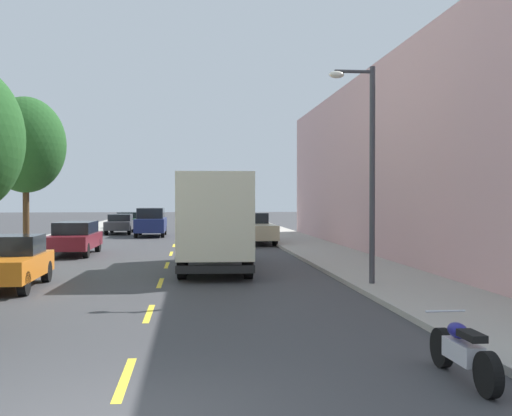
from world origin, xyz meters
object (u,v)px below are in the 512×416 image
at_px(parked_pickup_champagne, 254,229).
at_px(moving_navy_sedan, 151,222).
at_px(parked_sedan_charcoal, 120,223).
at_px(delivery_box_truck, 215,217).
at_px(street_tree_third, 26,145).
at_px(parked_sedan_silver, 227,218).
at_px(parked_sedan_forest, 128,220).
at_px(parked_hatchback_orange, 9,262).
at_px(street_lamp, 367,157).
at_px(parked_motorcycle, 463,352).
at_px(parked_wagon_burgundy, 75,237).

relative_size(parked_pickup_champagne, moving_navy_sedan, 1.12).
bearing_deg(parked_sedan_charcoal, delivery_box_truck, -75.67).
xyz_separation_m(street_tree_third, parked_pickup_champagne, (10.89, 6.55, -4.13)).
height_order(parked_sedan_silver, parked_sedan_forest, same).
distance_m(delivery_box_truck, parked_hatchback_orange, 7.29).
distance_m(street_lamp, parked_hatchback_orange, 10.66).
relative_size(parked_pickup_champagne, parked_hatchback_orange, 1.33).
relative_size(street_tree_third, parked_motorcycle, 3.40).
bearing_deg(parked_hatchback_orange, parked_motorcycle, -47.83).
distance_m(parked_sedan_silver, parked_motorcycle, 48.68).
bearing_deg(parked_wagon_burgundy, street_lamp, -48.56).
distance_m(street_tree_third, parked_hatchback_orange, 11.18).
bearing_deg(parked_sedan_silver, parked_wagon_burgundy, -106.99).
distance_m(street_lamp, parked_motorcycle, 9.58).
distance_m(parked_sedan_charcoal, moving_navy_sedan, 4.13).
height_order(delivery_box_truck, parked_sedan_silver, delivery_box_truck).
relative_size(delivery_box_truck, parked_sedan_forest, 1.75).
distance_m(parked_wagon_burgundy, parked_sedan_forest, 23.37).
xyz_separation_m(parked_pickup_champagne, parked_hatchback_orange, (-8.74, -16.69, -0.07)).
relative_size(parked_wagon_burgundy, moving_navy_sedan, 0.98).
xyz_separation_m(parked_pickup_champagne, parked_sedan_forest, (-8.86, 17.31, -0.08)).
xyz_separation_m(parked_sedan_charcoal, parked_motorcycle, (8.99, -37.44, -0.34)).
relative_size(parked_hatchback_orange, parked_sedan_charcoal, 0.89).
bearing_deg(delivery_box_truck, parked_sedan_forest, 101.58).
bearing_deg(parked_hatchback_orange, street_tree_third, 102.02).
height_order(parked_pickup_champagne, parked_sedan_charcoal, parked_pickup_champagne).
bearing_deg(parked_wagon_burgundy, parked_sedan_charcoal, 89.55).
distance_m(parked_sedan_silver, parked_sedan_charcoal, 14.07).
bearing_deg(parked_pickup_champagne, parked_sedan_forest, 117.12).
height_order(parked_pickup_champagne, parked_sedan_forest, parked_pickup_champagne).
height_order(parked_sedan_silver, parked_hatchback_orange, parked_hatchback_orange).
bearing_deg(parked_motorcycle, parked_pickup_champagne, 90.55).
distance_m(delivery_box_truck, parked_sedan_forest, 30.73).
relative_size(parked_wagon_burgundy, parked_sedan_forest, 1.05).
bearing_deg(street_tree_third, delivery_box_truck, -37.23).
bearing_deg(parked_sedan_forest, parked_sedan_charcoal, -88.82).
distance_m(parked_hatchback_orange, parked_motorcycle, 13.40).
bearing_deg(parked_sedan_forest, delivery_box_truck, -78.42).
relative_size(street_tree_third, parked_pickup_champagne, 1.30).
relative_size(street_tree_third, parked_wagon_burgundy, 1.48).
height_order(parked_pickup_champagne, parked_hatchback_orange, parked_pickup_champagne).
distance_m(street_tree_third, parked_wagon_burgundy, 4.65).
height_order(parked_wagon_burgundy, moving_navy_sedan, moving_navy_sedan).
xyz_separation_m(parked_sedan_silver, parked_pickup_champagne, (0.27, -22.06, 0.08)).
bearing_deg(parked_sedan_forest, street_tree_third, -94.86).
height_order(parked_hatchback_orange, parked_sedan_charcoal, parked_hatchback_orange).
height_order(parked_sedan_silver, parked_sedan_charcoal, same).
xyz_separation_m(street_lamp, parked_sedan_forest, (-10.31, 35.04, -3.02)).
bearing_deg(parked_pickup_champagne, moving_navy_sedan, 130.02).
bearing_deg(parked_sedan_forest, parked_sedan_silver, 28.94).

